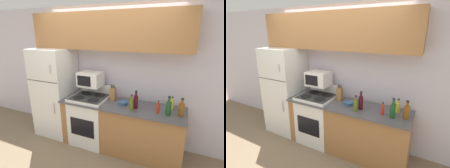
# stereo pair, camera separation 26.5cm
# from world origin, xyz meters

# --- Properties ---
(ground_plane) EXTENTS (12.00, 12.00, 0.00)m
(ground_plane) POSITION_xyz_m (0.00, 0.00, 0.00)
(ground_plane) COLOR #7F6B51
(wall_back) EXTENTS (8.00, 0.05, 2.55)m
(wall_back) POSITION_xyz_m (0.00, 0.70, 1.27)
(wall_back) COLOR silver
(wall_back) RESTS_ON ground_plane
(lower_cabinets) EXTENTS (2.15, 0.63, 0.88)m
(lower_cabinets) POSITION_xyz_m (0.37, 0.30, 0.44)
(lower_cabinets) COLOR #9E6B3D
(lower_cabinets) RESTS_ON ground_plane
(refrigerator) EXTENTS (0.73, 0.69, 1.77)m
(refrigerator) POSITION_xyz_m (-1.07, 0.33, 0.89)
(refrigerator) COLOR white
(refrigerator) RESTS_ON ground_plane
(upper_cabinets) EXTENTS (2.88, 0.35, 0.63)m
(upper_cabinets) POSITION_xyz_m (0.00, 0.50, 2.09)
(upper_cabinets) COLOR #9E6B3D
(upper_cabinets) RESTS_ON refrigerator
(stove) EXTENTS (0.66, 0.61, 1.09)m
(stove) POSITION_xyz_m (-0.24, 0.28, 0.48)
(stove) COLOR white
(stove) RESTS_ON ground_plane
(microwave) EXTENTS (0.42, 0.34, 0.27)m
(microwave) POSITION_xyz_m (-0.28, 0.41, 1.23)
(microwave) COLOR white
(microwave) RESTS_ON stove
(knife_block) EXTENTS (0.09, 0.09, 0.29)m
(knife_block) POSITION_xyz_m (0.18, 0.41, 1.00)
(knife_block) COLOR #9E6B3D
(knife_block) RESTS_ON lower_cabinets
(bowl) EXTENTS (0.16, 0.16, 0.06)m
(bowl) POSITION_xyz_m (0.41, 0.29, 0.92)
(bowl) COLOR #335B84
(bowl) RESTS_ON lower_cabinets
(bottle_hot_sauce) EXTENTS (0.05, 0.05, 0.20)m
(bottle_hot_sauce) POSITION_xyz_m (1.01, 0.20, 0.96)
(bottle_hot_sauce) COLOR red
(bottle_hot_sauce) RESTS_ON lower_cabinets
(bottle_wine_green) EXTENTS (0.08, 0.08, 0.30)m
(bottle_wine_green) POSITION_xyz_m (1.16, 0.18, 1.00)
(bottle_wine_green) COLOR #194C23
(bottle_wine_green) RESTS_ON lower_cabinets
(bottle_whiskey) EXTENTS (0.08, 0.08, 0.28)m
(bottle_whiskey) POSITION_xyz_m (1.34, 0.24, 0.99)
(bottle_whiskey) COLOR brown
(bottle_whiskey) RESTS_ON lower_cabinets
(bottle_wine_red) EXTENTS (0.08, 0.08, 0.30)m
(bottle_wine_red) POSITION_xyz_m (0.65, 0.23, 1.00)
(bottle_wine_red) COLOR #470F19
(bottle_wine_red) RESTS_ON lower_cabinets
(bottle_olive_oil) EXTENTS (0.06, 0.06, 0.26)m
(bottle_olive_oil) POSITION_xyz_m (0.61, 0.13, 0.99)
(bottle_olive_oil) COLOR #5B6619
(bottle_olive_oil) RESTS_ON lower_cabinets
(bottle_cooking_spray) EXTENTS (0.06, 0.06, 0.22)m
(bottle_cooking_spray) POSITION_xyz_m (1.19, 0.40, 0.97)
(bottle_cooking_spray) COLOR gold
(bottle_cooking_spray) RESTS_ON lower_cabinets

